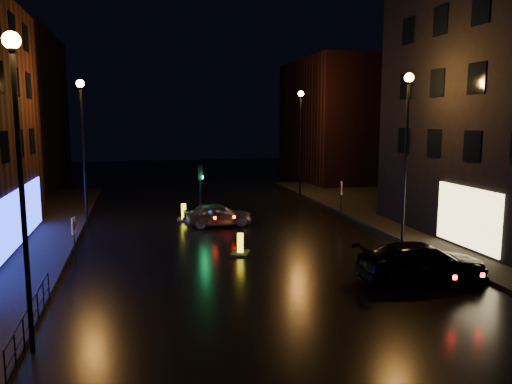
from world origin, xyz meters
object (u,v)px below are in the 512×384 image
Objects in this scene: road_sign_left at (74,230)px; road_sign_right at (341,191)px; silver_hatchback at (218,214)px; traffic_signal at (201,214)px; bollard_far at (184,217)px; bollard_near at (240,250)px; dark_sedan at (423,262)px.

road_sign_right is at bearing 31.88° from road_sign_left.
road_sign_left is at bearing 132.25° from silver_hatchback.
traffic_signal is 0.86× the size of silver_hatchback.
bollard_far is at bearing 65.90° from road_sign_left.
traffic_signal reaches higher than road_sign_right.
bollard_far is at bearing 124.50° from bollard_near.
bollard_far is 0.54× the size of road_sign_right.
road_sign_left is (-6.37, -7.97, 1.08)m from traffic_signal.
bollard_far is (-1.77, 2.06, -0.45)m from silver_hatchback.
silver_hatchback is 7.83m from road_sign_right.
traffic_signal is at bearing 7.74° from road_sign_right.
bollard_near is 8.61m from bollard_far.
silver_hatchback reaches higher than bollard_far.
dark_sedan is (6.89, -13.20, 0.24)m from traffic_signal.
dark_sedan is 15.92m from bollard_far.
traffic_signal is 1.65m from silver_hatchback.
bollard_near is at bearing -179.69° from silver_hatchback.
bollard_far is at bearing 29.54° from dark_sedan.
bollard_far is 9.86m from road_sign_right.
bollard_near is at bearing 56.59° from road_sign_right.
dark_sedan is at bearing -52.60° from bollard_far.
bollard_far is (-7.86, 13.83, -0.52)m from dark_sedan.
traffic_signal reaches higher than bollard_far.
road_sign_left reaches higher than silver_hatchback.
bollard_far reaches higher than bollard_near.
road_sign_left is 16.32m from road_sign_right.
traffic_signal is 1.64× the size of road_sign_left.
bollard_near is 10.15m from road_sign_right.
traffic_signal is at bearing -25.05° from bollard_far.
dark_sedan reaches higher than bollard_near.
road_sign_right is (9.53, -2.00, 1.55)m from bollard_far.
road_sign_right reaches higher than silver_hatchback.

